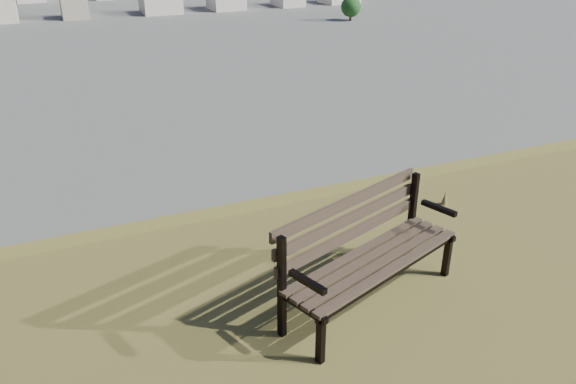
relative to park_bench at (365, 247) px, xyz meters
name	(u,v)px	position (x,y,z in m)	size (l,w,h in m)	color
park_bench	(365,247)	(0.00, 0.00, 0.00)	(2.04, 1.24, 1.02)	#433127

